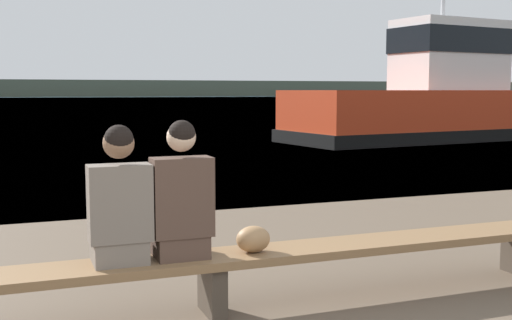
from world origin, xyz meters
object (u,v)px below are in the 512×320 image
(shopping_bag, at_px, (253,239))
(tugboat_red, at_px, (439,102))
(person_left, at_px, (120,203))
(bench_main, at_px, (212,266))
(person_right, at_px, (181,198))

(shopping_bag, bearing_deg, tugboat_red, 49.15)
(person_left, height_order, tugboat_red, tugboat_red)
(bench_main, distance_m, shopping_bag, 0.37)
(person_right, bearing_deg, person_left, 180.00)
(shopping_bag, relative_size, tugboat_red, 0.02)
(bench_main, bearing_deg, person_right, -179.39)
(person_right, bearing_deg, shopping_bag, -1.95)
(bench_main, xyz_separation_m, tugboat_red, (12.34, 13.89, 0.90))
(shopping_bag, bearing_deg, person_left, 178.92)
(tugboat_red, bearing_deg, person_left, 129.23)
(person_right, distance_m, shopping_bag, 0.65)
(person_left, relative_size, tugboat_red, 0.09)
(person_left, xyz_separation_m, shopping_bag, (0.99, -0.02, -0.34))
(person_left, distance_m, tugboat_red, 19.04)
(shopping_bag, bearing_deg, person_right, 178.05)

